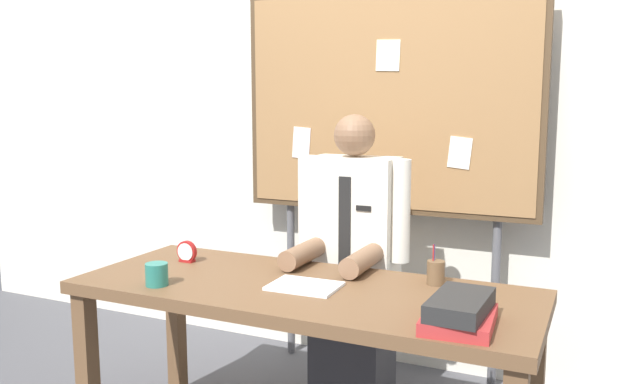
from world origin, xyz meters
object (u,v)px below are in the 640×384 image
object	(u,v)px
desk_clock	(187,253)
pen_holder	(436,272)
coffee_mug	(157,274)
desk	(303,308)
person	(353,276)
book_stack	(460,312)
bulletin_board	(386,106)
open_notebook	(305,286)

from	to	relation	value
desk_clock	pen_holder	xyz separation A→B (m)	(1.10, 0.12, 0.01)
desk_clock	coffee_mug	xyz separation A→B (m)	(0.11, -0.35, 0.00)
desk	person	size ratio (longest dim) A/B	1.29
book_stack	desk_clock	bearing A→B (deg)	166.82
desk_clock	bulletin_board	bearing A→B (deg)	53.91
desk_clock	coffee_mug	world-z (taller)	desk_clock
person	desk_clock	size ratio (longest dim) A/B	14.73
person	open_notebook	world-z (taller)	person
person	coffee_mug	world-z (taller)	person
person	pen_holder	xyz separation A→B (m)	(0.47, -0.29, 0.15)
coffee_mug	pen_holder	bearing A→B (deg)	25.44
bulletin_board	desk_clock	xyz separation A→B (m)	(-0.64, -0.87, -0.65)
desk	coffee_mug	size ratio (longest dim) A/B	20.50
bulletin_board	desk_clock	size ratio (longest dim) A/B	21.32
coffee_mug	book_stack	bearing A→B (deg)	2.19
desk_clock	coffee_mug	size ratio (longest dim) A/B	1.08
book_stack	desk_clock	xyz separation A→B (m)	(-1.29, 0.30, -0.00)
desk	open_notebook	world-z (taller)	open_notebook
book_stack	desk_clock	distance (m)	1.33
desk	desk_clock	bearing A→B (deg)	170.07
book_stack	pen_holder	size ratio (longest dim) A/B	1.92
desk_clock	coffee_mug	bearing A→B (deg)	-71.79
coffee_mug	pen_holder	world-z (taller)	pen_holder
person	bulletin_board	bearing A→B (deg)	90.00
person	open_notebook	distance (m)	0.56
open_notebook	desk_clock	xyz separation A→B (m)	(-0.65, 0.13, 0.04)
person	book_stack	distance (m)	0.98
open_notebook	pen_holder	world-z (taller)	pen_holder
open_notebook	pen_holder	bearing A→B (deg)	29.51
bulletin_board	book_stack	world-z (taller)	bulletin_board
book_stack	bulletin_board	bearing A→B (deg)	119.15
person	book_stack	world-z (taller)	person
book_stack	desk_clock	world-z (taller)	book_stack
desk	coffee_mug	xyz separation A→B (m)	(-0.52, -0.24, 0.14)
open_notebook	book_stack	bearing A→B (deg)	-15.03
bulletin_board	open_notebook	world-z (taller)	bulletin_board
bulletin_board	book_stack	bearing A→B (deg)	-60.85
person	desk_clock	bearing A→B (deg)	-146.70
desk_clock	open_notebook	bearing A→B (deg)	-11.36
desk	desk_clock	distance (m)	0.66
open_notebook	person	bearing A→B (deg)	91.89
pen_holder	coffee_mug	bearing A→B (deg)	-154.56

